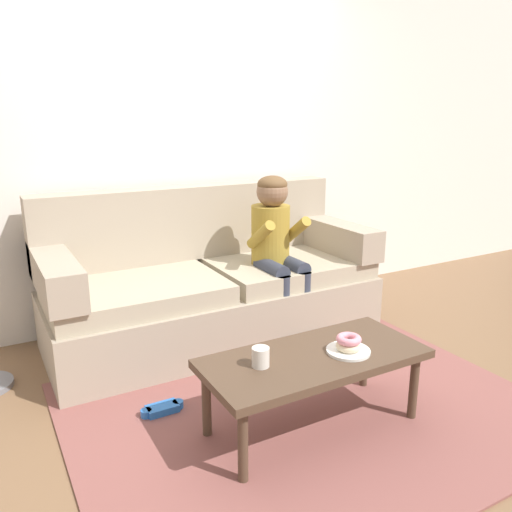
# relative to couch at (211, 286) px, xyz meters

# --- Properties ---
(ground) EXTENTS (10.00, 10.00, 0.00)m
(ground) POSITION_rel_couch_xyz_m (0.04, -0.86, -0.36)
(ground) COLOR brown
(wall_back) EXTENTS (8.00, 0.10, 2.80)m
(wall_back) POSITION_rel_couch_xyz_m (0.04, 0.54, 1.04)
(wall_back) COLOR silver
(wall_back) RESTS_ON ground
(area_rug) EXTENTS (2.35, 1.85, 0.01)m
(area_rug) POSITION_rel_couch_xyz_m (0.04, -1.11, -0.35)
(area_rug) COLOR brown
(area_rug) RESTS_ON ground
(couch) EXTENTS (2.18, 0.90, 1.01)m
(couch) POSITION_rel_couch_xyz_m (0.00, 0.00, 0.00)
(couch) COLOR tan
(couch) RESTS_ON ground
(coffee_table) EXTENTS (1.08, 0.49, 0.39)m
(coffee_table) POSITION_rel_couch_xyz_m (-0.03, -1.25, -0.01)
(coffee_table) COLOR #4C3828
(coffee_table) RESTS_ON ground
(person_child) EXTENTS (0.34, 0.58, 1.10)m
(person_child) POSITION_rel_couch_xyz_m (0.39, -0.21, 0.31)
(person_child) COLOR olive
(person_child) RESTS_ON ground
(plate) EXTENTS (0.21, 0.21, 0.01)m
(plate) POSITION_rel_couch_xyz_m (0.13, -1.31, 0.04)
(plate) COLOR white
(plate) RESTS_ON coffee_table
(donut) EXTENTS (0.14, 0.14, 0.04)m
(donut) POSITION_rel_couch_xyz_m (0.13, -1.31, 0.07)
(donut) COLOR beige
(donut) RESTS_ON plate
(donut_second) EXTENTS (0.17, 0.17, 0.04)m
(donut_second) POSITION_rel_couch_xyz_m (0.13, -1.31, 0.10)
(donut_second) COLOR pink
(donut_second) RESTS_ON donut
(mug) EXTENTS (0.08, 0.08, 0.09)m
(mug) POSITION_rel_couch_xyz_m (-0.31, -1.23, 0.08)
(mug) COLOR silver
(mug) RESTS_ON coffee_table
(toy_controller) EXTENTS (0.23, 0.09, 0.05)m
(toy_controller) POSITION_rel_couch_xyz_m (-0.63, -0.78, -0.33)
(toy_controller) COLOR blue
(toy_controller) RESTS_ON ground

